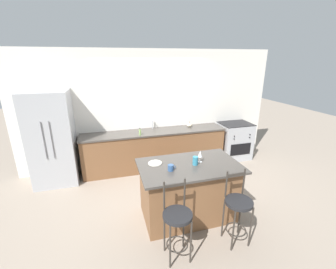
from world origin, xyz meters
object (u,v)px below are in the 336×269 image
object	(u,v)px
refrigerator	(52,139)
oven_range	(234,141)
wine_glass	(200,154)
soap_bottle	(140,132)
bar_stool_near	(177,221)
coffee_mug	(171,168)
pumpkin_decoration	(189,125)
tumbler_cup	(195,161)
bar_stool_far	(238,208)
dinner_plate	(155,163)

from	to	relation	value
refrigerator	oven_range	distance (m)	4.26
refrigerator	wine_glass	size ratio (longest dim) A/B	10.00
wine_glass	soap_bottle	world-z (taller)	wine_glass
bar_stool_near	coffee_mug	distance (m)	0.78
pumpkin_decoration	refrigerator	bearing A→B (deg)	-176.98
coffee_mug	soap_bottle	size ratio (longest dim) A/B	0.73
refrigerator	soap_bottle	xyz separation A→B (m)	(1.76, -0.13, 0.02)
refrigerator	soap_bottle	distance (m)	1.77
wine_glass	oven_range	bearing A→B (deg)	45.39
pumpkin_decoration	bar_stool_near	bearing A→B (deg)	-113.76
wine_glass	pumpkin_decoration	bearing A→B (deg)	73.72
bar_stool_near	pumpkin_decoration	distance (m)	2.98
bar_stool_near	tumbler_cup	world-z (taller)	bar_stool_near
bar_stool_far	tumbler_cup	bearing A→B (deg)	116.83
oven_range	pumpkin_decoration	bearing A→B (deg)	174.93
soap_bottle	pumpkin_decoration	bearing A→B (deg)	12.92
coffee_mug	pumpkin_decoration	world-z (taller)	pumpkin_decoration
coffee_mug	tumbler_cup	bearing A→B (deg)	10.76
refrigerator	pumpkin_decoration	bearing A→B (deg)	3.02
bar_stool_near	soap_bottle	size ratio (longest dim) A/B	6.62
refrigerator	soap_bottle	size ratio (longest dim) A/B	11.83
bar_stool_near	bar_stool_far	xyz separation A→B (m)	(0.88, 0.03, 0.00)
bar_stool_far	pumpkin_decoration	xyz separation A→B (m)	(0.31, 2.67, 0.41)
wine_glass	bar_stool_near	bearing A→B (deg)	-128.37
wine_glass	soap_bottle	size ratio (longest dim) A/B	1.18
bar_stool_far	coffee_mug	bearing A→B (deg)	141.19
refrigerator	pumpkin_decoration	distance (m)	3.02
refrigerator	coffee_mug	bearing A→B (deg)	-44.33
tumbler_cup	soap_bottle	bearing A→B (deg)	109.41
refrigerator	bar_stool_near	world-z (taller)	refrigerator
soap_bottle	tumbler_cup	bearing A→B (deg)	-70.59
dinner_plate	bar_stool_far	bearing A→B (deg)	-43.93
oven_range	dinner_plate	xyz separation A→B (m)	(-2.47, -1.65, 0.46)
bar_stool_near	dinner_plate	world-z (taller)	bar_stool_near
tumbler_cup	refrigerator	bearing A→B (deg)	142.42
refrigerator	bar_stool_near	xyz separation A→B (m)	(1.83, -2.54, -0.40)
pumpkin_decoration	oven_range	bearing A→B (deg)	-5.07
dinner_plate	soap_bottle	xyz separation A→B (m)	(-0.00, 1.47, 0.05)
wine_glass	pumpkin_decoration	xyz separation A→B (m)	(0.55, 1.90, -0.10)
dinner_plate	wine_glass	size ratio (longest dim) A/B	1.14
refrigerator	bar_stool_far	distance (m)	3.72
pumpkin_decoration	soap_bottle	size ratio (longest dim) A/B	0.80
refrigerator	soap_bottle	bearing A→B (deg)	-4.18
dinner_plate	tumbler_cup	bearing A→B (deg)	-19.59
refrigerator	oven_range	bearing A→B (deg)	0.70
refrigerator	tumbler_cup	size ratio (longest dim) A/B	14.17
bar_stool_far	soap_bottle	distance (m)	2.60
tumbler_cup	coffee_mug	bearing A→B (deg)	-169.24
bar_stool_near	soap_bottle	distance (m)	2.45
pumpkin_decoration	bar_stool_far	bearing A→B (deg)	-96.57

